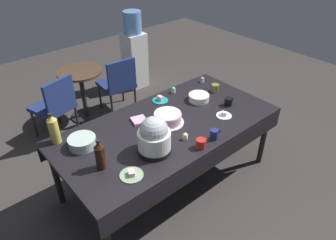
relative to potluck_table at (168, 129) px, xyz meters
name	(u,v)px	position (x,y,z in m)	size (l,w,h in m)	color
ground	(168,180)	(0.00, 0.00, -0.69)	(9.00, 9.00, 0.00)	#383330
potluck_table	(168,129)	(0.00, 0.00, 0.00)	(2.20, 1.10, 0.75)	black
frosted_layer_cake	(168,118)	(0.01, 0.02, 0.12)	(0.32, 0.32, 0.11)	silver
slow_cooker	(154,137)	(-0.35, -0.23, 0.22)	(0.30, 0.30, 0.34)	black
glass_salad_bowl	(82,142)	(-0.79, 0.23, 0.11)	(0.24, 0.24, 0.09)	#B2C6BC
ceramic_snack_bowl	(199,97)	(0.56, 0.13, 0.10)	(0.23, 0.23, 0.07)	silver
dessert_plate_sage	(131,174)	(-0.68, -0.35, 0.07)	(0.19, 0.19, 0.05)	#8CA87F
dessert_plate_teal	(160,100)	(0.23, 0.40, 0.08)	(0.17, 0.17, 0.06)	teal
dessert_plate_white	(224,115)	(0.53, -0.26, 0.07)	(0.16, 0.16, 0.05)	white
cupcake_berry	(202,80)	(0.90, 0.41, 0.09)	(0.05, 0.05, 0.07)	beige
cupcake_mint	(173,90)	(0.46, 0.45, 0.09)	(0.05, 0.05, 0.07)	beige
cupcake_rose	(185,136)	(-0.04, -0.28, 0.09)	(0.05, 0.05, 0.07)	beige
soda_bottle_cola	(100,155)	(-0.81, -0.12, 0.19)	(0.08, 0.08, 0.28)	#33190F
soda_bottle_ginger_ale	(54,129)	(-0.94, 0.44, 0.20)	(0.09, 0.09, 0.30)	gold
coffee_mug_red	(201,143)	(-0.01, -0.46, 0.10)	(0.13, 0.09, 0.09)	#B2231E
coffee_mug_olive	(215,88)	(0.85, 0.15, 0.11)	(0.13, 0.09, 0.09)	olive
coffee_mug_navy	(214,134)	(0.17, -0.45, 0.11)	(0.12, 0.07, 0.10)	navy
coffee_mug_black	(229,102)	(0.73, -0.15, 0.10)	(0.12, 0.08, 0.09)	black
paper_napkin_stack	(139,120)	(-0.18, 0.23, 0.07)	(0.14, 0.14, 0.02)	pink
maroon_chair_left	(55,104)	(-0.53, 1.53, -0.20)	(0.55, 0.55, 0.85)	navy
maroon_chair_right	(118,82)	(0.39, 1.53, -0.20)	(0.47, 0.47, 0.85)	navy
round_cafe_table	(82,85)	(-0.05, 1.75, -0.19)	(0.60, 0.60, 0.72)	#473323
water_cooler	(134,52)	(1.07, 2.08, -0.10)	(0.32, 0.32, 1.24)	silver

